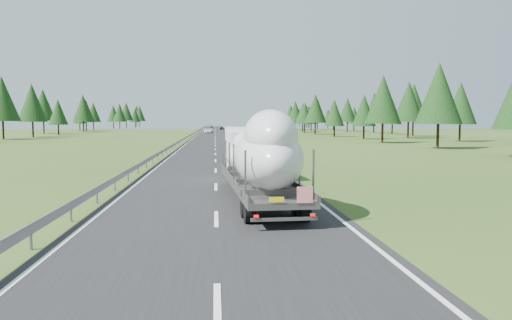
{
  "coord_description": "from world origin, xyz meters",
  "views": [
    {
      "loc": [
        -0.02,
        -18.49,
        3.69
      ],
      "look_at": [
        1.91,
        5.05,
        1.81
      ],
      "focal_mm": 35.0,
      "sensor_mm": 36.0,
      "label": 1
    }
  ],
  "objects": [
    {
      "name": "distant_car_blue",
      "position": [
        -2.21,
        224.8,
        0.78
      ],
      "size": [
        1.99,
        4.87,
        1.57
      ],
      "primitive_type": "imported",
      "rotation": [
        0.0,
        0.0,
        0.07
      ],
      "color": "#172A43",
      "rests_on": "ground"
    },
    {
      "name": "distant_car_dark",
      "position": [
        2.61,
        178.72,
        0.67
      ],
      "size": [
        1.68,
        3.95,
        1.33
      ],
      "primitive_type": "imported",
      "rotation": [
        0.0,
        0.0,
        -0.03
      ],
      "color": "black",
      "rests_on": "ground"
    },
    {
      "name": "tree_line_left",
      "position": [
        -43.2,
        132.01,
        7.19
      ],
      "size": [
        14.35,
        314.11,
        12.41
      ],
      "color": "black",
      "rests_on": "ground"
    },
    {
      "name": "marker_posts",
      "position": [
        6.5,
        155.0,
        0.54
      ],
      "size": [
        0.13,
        350.08,
        1.0
      ],
      "color": "silver",
      "rests_on": "ground"
    },
    {
      "name": "highway_sign",
      "position": [
        7.2,
        80.0,
        1.81
      ],
      "size": [
        0.08,
        0.9,
        2.6
      ],
      "color": "slate",
      "rests_on": "ground"
    },
    {
      "name": "ground",
      "position": [
        0.0,
        0.0,
        0.0
      ],
      "size": [
        400.0,
        400.0,
        0.0
      ],
      "primitive_type": "plane",
      "color": "#2E4517",
      "rests_on": "ground"
    },
    {
      "name": "boat_truck",
      "position": [
        1.91,
        5.24,
        2.06
      ],
      "size": [
        3.17,
        17.62,
        4.11
      ],
      "color": "white",
      "rests_on": "ground"
    },
    {
      "name": "guardrail",
      "position": [
        -5.3,
        99.94,
        0.6
      ],
      "size": [
        0.1,
        400.0,
        0.76
      ],
      "color": "slate",
      "rests_on": "ground"
    },
    {
      "name": "road_surface",
      "position": [
        0.0,
        100.0,
        0.01
      ],
      "size": [
        10.0,
        400.0,
        0.02
      ],
      "primitive_type": "cube",
      "color": "black",
      "rests_on": "ground"
    },
    {
      "name": "tree_line_right",
      "position": [
        39.02,
        109.76,
        6.94
      ],
      "size": [
        27.74,
        314.82,
        12.38
      ],
      "color": "black",
      "rests_on": "ground"
    },
    {
      "name": "distant_van",
      "position": [
        -1.95,
        126.82,
        0.71
      ],
      "size": [
        2.51,
        5.16,
        1.42
      ],
      "primitive_type": "imported",
      "rotation": [
        0.0,
        0.0,
        -0.03
      ],
      "color": "white",
      "rests_on": "ground"
    }
  ]
}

